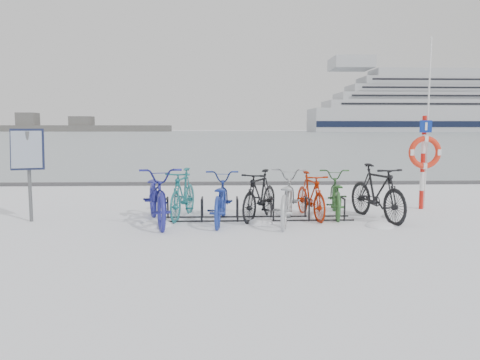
% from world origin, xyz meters
% --- Properties ---
extents(ground, '(900.00, 900.00, 0.00)m').
position_xyz_m(ground, '(0.00, 0.00, 0.00)').
color(ground, white).
rests_on(ground, ground).
extents(ice_sheet, '(400.00, 298.00, 0.02)m').
position_xyz_m(ice_sheet, '(0.00, 155.00, 0.01)').
color(ice_sheet, '#A1AFB6').
rests_on(ice_sheet, ground).
extents(quay_edge, '(400.00, 0.25, 0.10)m').
position_xyz_m(quay_edge, '(0.00, 5.90, 0.05)').
color(quay_edge, '#3F3F42').
rests_on(quay_edge, ground).
extents(bike_rack, '(4.00, 0.48, 0.46)m').
position_xyz_m(bike_rack, '(0.00, 0.00, 0.18)').
color(bike_rack, black).
rests_on(bike_rack, ground).
extents(info_board, '(0.66, 0.39, 1.86)m').
position_xyz_m(info_board, '(-4.51, -0.05, 1.34)').
color(info_board, '#595B5E').
rests_on(info_board, ground).
extents(lifebuoy_station, '(0.75, 0.22, 3.91)m').
position_xyz_m(lifebuoy_station, '(3.96, 1.07, 1.31)').
color(lifebuoy_station, red).
rests_on(lifebuoy_station, ground).
extents(cruise_ferry, '(131.53, 24.82, 43.22)m').
position_xyz_m(cruise_ferry, '(107.76, 218.42, 11.77)').
color(cruise_ferry, silver).
rests_on(cruise_ferry, ground).
extents(shoreline, '(180.00, 12.00, 9.50)m').
position_xyz_m(shoreline, '(-122.02, 260.00, 2.79)').
color(shoreline, '#484848').
rests_on(shoreline, ground).
extents(bike_0, '(1.31, 2.35, 1.17)m').
position_xyz_m(bike_0, '(-1.94, -0.27, 0.59)').
color(bike_0, navy).
rests_on(bike_0, ground).
extents(bike_1, '(0.83, 1.83, 1.06)m').
position_xyz_m(bike_1, '(-1.49, 0.30, 0.53)').
color(bike_1, '#1D6B70').
rests_on(bike_1, ground).
extents(bike_2, '(0.84, 2.00, 1.02)m').
position_xyz_m(bike_2, '(-0.71, -0.23, 0.51)').
color(bike_2, navy).
rests_on(bike_2, ground).
extents(bike_3, '(1.23, 1.78, 1.05)m').
position_xyz_m(bike_3, '(0.11, 0.13, 0.52)').
color(bike_3, black).
rests_on(bike_3, ground).
extents(bike_4, '(1.14, 2.16, 1.08)m').
position_xyz_m(bike_4, '(0.60, -0.33, 0.54)').
color(bike_4, '#A8ABB0').
rests_on(bike_4, ground).
extents(bike_5, '(0.73, 1.71, 1.00)m').
position_xyz_m(bike_5, '(1.18, 0.19, 0.50)').
color(bike_5, '#9B1E04').
rests_on(bike_5, ground).
extents(bike_6, '(0.96, 1.96, 0.99)m').
position_xyz_m(bike_6, '(1.77, 0.43, 0.49)').
color(bike_6, '#2B5D29').
rests_on(bike_6, ground).
extents(bike_7, '(1.06, 2.02, 1.17)m').
position_xyz_m(bike_7, '(2.51, -0.03, 0.59)').
color(bike_7, black).
rests_on(bike_7, ground).
extents(snow_drifts, '(5.70, 1.83, 0.20)m').
position_xyz_m(snow_drifts, '(0.54, -0.23, 0.00)').
color(snow_drifts, white).
rests_on(snow_drifts, ground).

